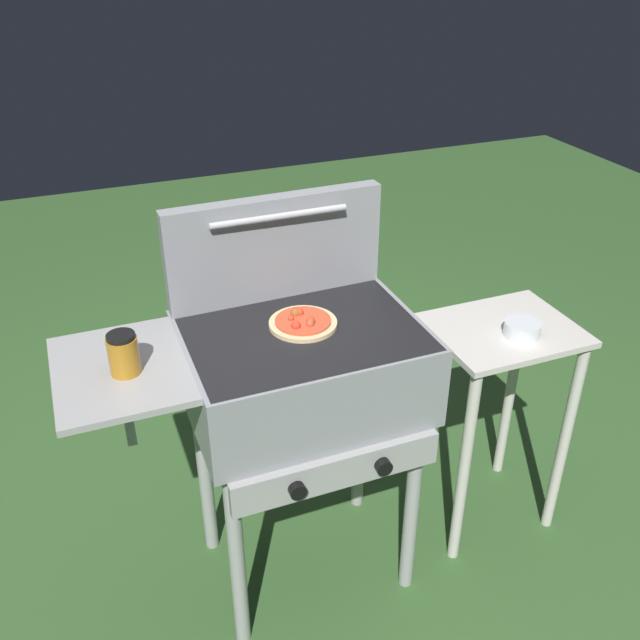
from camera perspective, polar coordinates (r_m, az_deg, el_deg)
The scene contains 7 objects.
ground_plane at distance 2.45m, azimuth -1.15°, elevation -19.17°, with size 8.00×8.00×0.00m, color #38602D.
grill at distance 1.93m, azimuth -1.73°, elevation -4.62°, with size 0.96×0.53×0.90m.
grill_lid_open at distance 1.97m, azimuth -3.67°, elevation 5.96°, with size 0.63×0.09×0.30m.
pizza_pepperoni at distance 1.87m, azimuth -1.42°, elevation -0.20°, with size 0.19×0.19×0.03m.
sauce_jar at distance 1.73m, azimuth -15.78°, elevation -2.68°, with size 0.07×0.07×0.11m.
prep_table at distance 2.33m, azimuth 14.16°, elevation -5.23°, with size 0.44×0.36×0.76m.
topping_bowl_near at distance 2.17m, azimuth 16.21°, elevation -0.74°, with size 0.11×0.11×0.04m.
Camera 1 is at (-0.54, -1.50, 1.86)m, focal length 39.11 mm.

